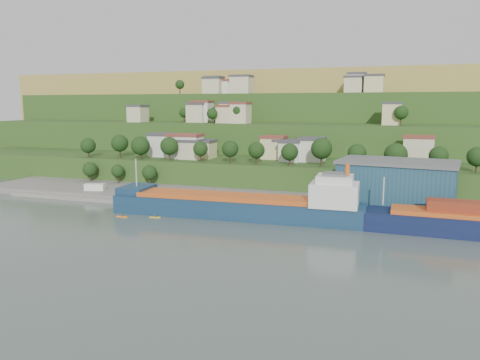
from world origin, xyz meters
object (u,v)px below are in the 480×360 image
at_px(warehouse, 397,183).
at_px(kayak_orange, 122,216).
at_px(cargo_ship_near, 243,207).
at_px(caravan, 95,188).

xyz_separation_m(warehouse, kayak_orange, (-69.62, -28.54, -8.19)).
xyz_separation_m(cargo_ship_near, warehouse, (38.57, 18.48, 5.64)).
bearing_deg(warehouse, kayak_orange, -149.92).
xyz_separation_m(caravan, kayak_orange, (24.55, -22.16, -2.44)).
bearing_deg(caravan, cargo_ship_near, -28.36).
bearing_deg(kayak_orange, warehouse, 20.68).
bearing_deg(kayak_orange, cargo_ship_near, 16.34).
height_order(cargo_ship_near, caravan, cargo_ship_near).
height_order(warehouse, caravan, warehouse).
distance_m(warehouse, caravan, 94.56).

